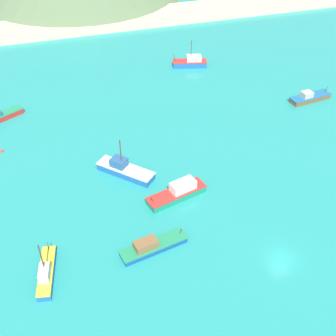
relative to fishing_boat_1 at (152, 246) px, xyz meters
The scene contains 9 objects.
ground 28.46m from the fishing_boat_1, 53.13° to the left, with size 260.00×280.00×0.50m.
fishing_boat_1 is the anchor object (origin of this frame).
fishing_boat_2 60.55m from the fishing_boat_1, 65.09° to the left, with size 8.90×4.93×6.79m.
fishing_boat_3 12.02m from the fishing_boat_1, 53.27° to the left, with size 10.72×5.38×2.80m.
fishing_boat_5 54.50m from the fishing_boat_1, 34.63° to the left, with size 9.82×3.79×2.39m.
fishing_boat_10 18.14m from the fishing_boat_1, 89.58° to the left, with size 9.45×9.69×7.07m.
fishing_boat_11 15.01m from the fishing_boat_1, behind, with size 3.43×8.73×6.80m.
buoy_0 37.50m from the fishing_boat_1, 123.07° to the left, with size 0.67×0.67×0.67m.
beach_strip 91.68m from the fishing_boat_1, 79.27° to the left, with size 247.00×16.20×1.20m, color beige.
Camera 1 is at (-27.54, -34.18, 49.41)m, focal length 47.18 mm.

